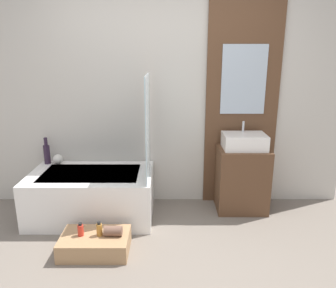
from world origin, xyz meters
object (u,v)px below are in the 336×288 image
Objects in this scene: wooden_step_bench at (95,244)px; bottle_soap_secondary at (99,229)px; vase_tall_dark at (46,153)px; bottle_soap_primary at (80,230)px; bathtub at (92,194)px; sink at (244,141)px; vase_round_light at (57,159)px.

wooden_step_bench is 0.15m from bottle_soap_secondary.
vase_tall_dark is (-0.73, 0.99, 0.55)m from wooden_step_bench.
bottle_soap_primary is at bearing -180.00° from wooden_step_bench.
sink reaches higher than bathtub.
vase_tall_dark is 1.23m from bottle_soap_primary.
vase_tall_dark is (-0.57, 0.31, 0.38)m from bathtub.
vase_round_light reaches higher than bathtub.
vase_round_light is at bearing 124.01° from bottle_soap_secondary.
vase_tall_dark is 2.73× the size of vase_round_light.
sink is 3.76× the size of bottle_soap_primary.
wooden_step_bench is at bearing -53.39° from vase_tall_dark.
vase_round_light is (-2.10, 0.12, -0.25)m from sink.
wooden_step_bench is 5.40× the size of vase_round_light.
vase_tall_dark reaches higher than bottle_soap_primary.
bathtub is at bearing 93.85° from bottle_soap_primary.
bottle_soap_secondary is (0.05, 0.00, 0.14)m from wooden_step_bench.
sink is 1.91m from bottle_soap_primary.
vase_round_light is at bearing 146.65° from bathtub.
bottle_soap_secondary reaches higher than wooden_step_bench.
bathtub is 11.56× the size of vase_round_light.
bottle_soap_secondary is at bearing -149.66° from sink.
sink is at bearing -3.68° from vase_tall_dark.
bathtub reaches higher than bottle_soap_primary.
vase_tall_dark is (-2.23, 0.14, -0.18)m from sink.
sink is at bearing 27.67° from bottle_soap_primary.
bottle_soap_primary is (0.05, -0.68, -0.03)m from bathtub.
vase_tall_dark is at bearing 126.61° from wooden_step_bench.
bottle_soap_primary is 0.91× the size of bottle_soap_secondary.
sink is 2.12m from vase_round_light.
vase_round_light is (0.13, -0.02, -0.07)m from vase_tall_dark.
sink is (1.66, 0.17, 0.55)m from bathtub.
sink reaches higher than wooden_step_bench.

